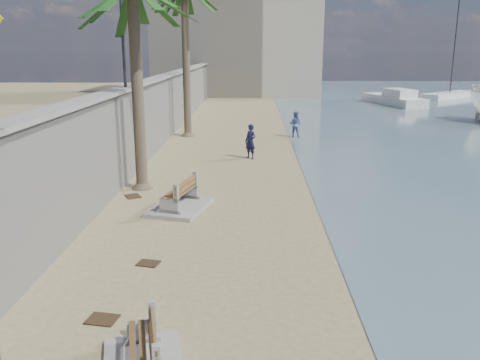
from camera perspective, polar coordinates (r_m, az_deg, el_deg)
name	(u,v)px	position (r m, az deg, el deg)	size (l,w,h in m)	color
ground_plane	(258,346)	(9.43, 2.01, -18.08)	(140.00, 140.00, 0.00)	#93835A
seawall	(161,111)	(28.59, -8.84, 7.71)	(0.45, 70.00, 3.50)	gray
wall_cap	(160,77)	(28.44, -8.98, 11.31)	(0.80, 70.00, 0.12)	gray
end_building	(237,31)	(60.00, -0.31, 16.41)	(18.00, 12.00, 14.00)	#B7AA93
bench_near	(143,352)	(8.77, -10.85, -18.42)	(1.70, 2.14, 0.79)	gray
bench_far	(180,196)	(16.58, -6.79, -1.85)	(2.10, 2.65, 0.98)	gray
streetlight	(121,5)	(20.61, -13.21, 18.55)	(0.28, 0.28, 5.12)	#2D2D33
person_a	(250,139)	(23.98, 1.18, 4.63)	(0.68, 0.46, 1.88)	#121333
person_b	(295,123)	(30.13, 6.23, 6.39)	(0.81, 0.63, 1.68)	#5061A7
yacht_far	(393,101)	(49.97, 16.83, 8.53)	(8.08, 2.26, 1.50)	silver
sailboat_west	(450,95)	(58.37, 22.47, 8.81)	(7.32, 6.75, 10.87)	silver
debris_b	(102,319)	(10.50, -15.21, -14.86)	(0.57, 0.46, 0.03)	#382616
debris_c	(133,196)	(18.35, -11.93, -1.79)	(0.60, 0.48, 0.03)	#382616
debris_d	(148,263)	(12.71, -10.26, -9.19)	(0.51, 0.41, 0.03)	#382616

